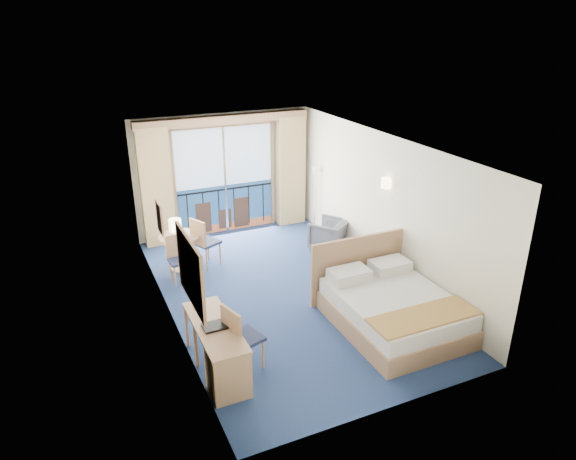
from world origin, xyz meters
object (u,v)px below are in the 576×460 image
Objects in this scene: nightstand at (372,265)px; desk_chair at (239,335)px; armchair at (329,235)px; table_chair_b at (178,256)px; bed at (391,307)px; desk at (225,362)px; round_table at (180,244)px; table_chair_a at (203,240)px; floor_lamp at (316,183)px.

desk_chair is (-3.22, -1.63, 0.32)m from nightstand.
armchair is 4.38m from desk_chair.
desk_chair is 1.15× the size of table_chair_b.
nightstand is at bearing 67.18° from bed.
bed is at bearing 7.21° from desk.
nightstand is 3.99m from desk.
desk_chair is 3.46m from round_table.
round_table is at bearing 54.13° from table_chair_a.
armchair is 0.91× the size of round_table.
table_chair_b is at bearing 133.04° from bed.
table_chair_b is (-3.23, -0.08, 0.18)m from armchair.
desk_chair is (-3.09, -3.09, 0.25)m from armchair.
desk_chair is (-3.32, -4.20, -0.55)m from floor_lamp.
armchair is 0.80× the size of table_chair_b.
desk_chair reaches higher than round_table.
floor_lamp reaches higher than round_table.
bed is at bearing -51.58° from table_chair_b.
round_table reaches higher than armchair.
bed reaches higher than desk.
nightstand is 0.65× the size of round_table.
floor_lamp reaches higher than desk_chair.
bed is 1.42× the size of desk.
bed reaches higher than table_chair_a.
bed is 1.66m from nightstand.
desk reaches higher than armchair.
floor_lamp is at bearing -54.71° from desk_chair.
round_table is at bearing -167.30° from floor_lamp.
floor_lamp is (0.23, 1.11, 0.80)m from armchair.
desk is 1.96× the size of round_table.
desk_chair is 1.30× the size of round_table.
desk is (-3.61, -4.47, -0.72)m from floor_lamp.
nightstand is at bearing 28.33° from desk.
table_chair_a is 1.14× the size of table_chair_b.
table_chair_a reaches higher than desk.
floor_lamp is at bearing 14.35° from table_chair_b.
round_table is (-3.21, 1.83, 0.28)m from nightstand.
armchair is at bearing -101.74° from floor_lamp.
armchair is at bearing -121.68° from table_chair_a.
table_chair_b is at bearing 157.65° from nightstand.
table_chair_a reaches higher than nightstand.
desk is at bearing 115.99° from desk_chair.
bed is at bearing -104.25° from desk_chair.
table_chair_a reaches higher than armchair.
nightstand is 0.50× the size of table_chair_a.
floor_lamp is 5.79m from desk.
nightstand is 0.57× the size of table_chair_b.
floor_lamp is at bearing -136.17° from armchair.
bed is 3.99m from table_chair_b.
table_chair_b is (-0.15, -0.44, -0.03)m from round_table.
round_table is 0.78× the size of table_chair_a.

